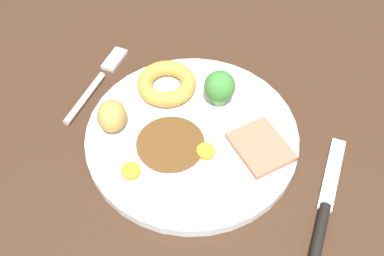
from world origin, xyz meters
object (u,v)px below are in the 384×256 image
(fork, at_px, (98,81))
(knife, at_px, (324,213))
(broccoli_floret, at_px, (220,87))
(carrot_coin_back, at_px, (206,151))
(dinner_plate, at_px, (192,136))
(meat_slice_main, at_px, (261,147))
(yorkshire_pudding, at_px, (167,84))
(carrot_coin_front, at_px, (131,171))
(roast_potato_left, at_px, (112,116))

(fork, xyz_separation_m, knife, (0.34, -0.06, 0.00))
(broccoli_floret, bearing_deg, carrot_coin_back, -76.90)
(knife, bearing_deg, dinner_plate, 74.69)
(meat_slice_main, bearing_deg, knife, -25.27)
(meat_slice_main, bearing_deg, carrot_coin_back, -148.85)
(carrot_coin_back, relative_size, broccoli_floret, 0.45)
(yorkshire_pudding, bearing_deg, carrot_coin_front, -79.94)
(yorkshire_pudding, xyz_separation_m, broccoli_floret, (0.07, 0.01, 0.02))
(roast_potato_left, height_order, carrot_coin_back, roast_potato_left)
(meat_slice_main, distance_m, yorkshire_pudding, 0.15)
(meat_slice_main, height_order, broccoli_floret, broccoli_floret)
(dinner_plate, distance_m, roast_potato_left, 0.10)
(dinner_plate, height_order, carrot_coin_back, carrot_coin_back)
(knife, bearing_deg, yorkshire_pudding, 65.41)
(dinner_plate, height_order, meat_slice_main, meat_slice_main)
(meat_slice_main, bearing_deg, carrot_coin_front, -141.67)
(meat_slice_main, xyz_separation_m, carrot_coin_back, (-0.06, -0.03, -0.00))
(meat_slice_main, height_order, roast_potato_left, roast_potato_left)
(carrot_coin_back, bearing_deg, fork, 164.93)
(meat_slice_main, height_order, carrot_coin_back, meat_slice_main)
(carrot_coin_front, bearing_deg, knife, 13.76)
(yorkshire_pudding, distance_m, roast_potato_left, 0.09)
(carrot_coin_front, bearing_deg, yorkshire_pudding, 100.06)
(dinner_plate, height_order, knife, dinner_plate)
(yorkshire_pudding, height_order, roast_potato_left, roast_potato_left)
(yorkshire_pudding, xyz_separation_m, knife, (0.24, -0.08, -0.02))
(dinner_plate, xyz_separation_m, carrot_coin_back, (0.03, -0.02, 0.01))
(yorkshire_pudding, distance_m, broccoli_floret, 0.07)
(broccoli_floret, bearing_deg, meat_slice_main, -31.78)
(yorkshire_pudding, relative_size, carrot_coin_front, 3.45)
(fork, bearing_deg, roast_potato_left, -136.10)
(meat_slice_main, distance_m, knife, 0.11)
(roast_potato_left, xyz_separation_m, knife, (0.27, 0.00, -0.03))
(carrot_coin_back, distance_m, knife, 0.15)
(dinner_plate, relative_size, yorkshire_pudding, 3.39)
(meat_slice_main, height_order, knife, meat_slice_main)
(dinner_plate, xyz_separation_m, broccoli_floret, (0.01, 0.06, 0.04))
(meat_slice_main, distance_m, carrot_coin_front, 0.16)
(fork, bearing_deg, meat_slice_main, -96.58)
(meat_slice_main, relative_size, knife, 0.39)
(carrot_coin_back, bearing_deg, dinner_plate, 144.34)
(dinner_plate, distance_m, carrot_coin_front, 0.09)
(carrot_coin_front, distance_m, broccoli_floret, 0.16)
(meat_slice_main, relative_size, roast_potato_left, 1.66)
(dinner_plate, bearing_deg, yorkshire_pudding, 140.16)
(roast_potato_left, bearing_deg, meat_slice_main, 14.61)
(yorkshire_pudding, height_order, fork, yorkshire_pudding)
(meat_slice_main, relative_size, carrot_coin_front, 3.15)
(yorkshire_pudding, bearing_deg, roast_potato_left, -110.29)
(meat_slice_main, bearing_deg, roast_potato_left, -165.39)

